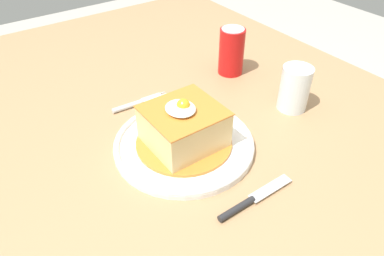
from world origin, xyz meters
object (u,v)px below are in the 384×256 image
Objects in this scene: knife at (247,202)px; soda_can at (231,51)px; main_plate at (184,143)px; drinking_glass at (294,91)px; fork at (136,104)px.

soda_can is at bearing 143.51° from knife.
knife is at bearing 0.94° from main_plate.
main_plate is 2.71× the size of drinking_glass.
fork is at bearing -91.16° from soda_can.
drinking_glass is (0.03, 0.28, 0.04)m from main_plate.
soda_can reaches higher than knife.
soda_can reaches higher than drinking_glass.
main_plate is 0.29m from drinking_glass.
main_plate reaches higher than knife.
soda_can reaches higher than main_plate.
soda_can is at bearing 123.43° from main_plate.
fork is 1.35× the size of drinking_glass.
knife is 1.57× the size of drinking_glass.
knife is 1.33× the size of soda_can.
drinking_glass reaches higher than knife.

